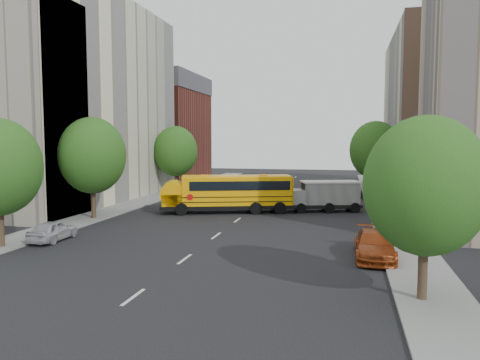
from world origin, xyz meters
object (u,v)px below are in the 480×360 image
(parked_car_0, at_px, (53,230))
(parked_car_3, at_px, (375,245))
(safari_truck, at_px, (325,195))
(street_tree_2, at_px, (176,151))
(street_tree_3, at_px, (426,186))
(street_tree_1, at_px, (92,156))
(street_tree_4, at_px, (375,150))
(school_bus, at_px, (227,191))
(parked_car_4, at_px, (352,190))
(street_tree_5, at_px, (370,151))
(parked_car_2, at_px, (205,181))
(parked_car_1, at_px, (182,190))

(parked_car_0, height_order, parked_car_3, parked_car_3)
(safari_truck, xyz_separation_m, parked_car_3, (3.24, -15.67, -0.67))
(street_tree_2, height_order, street_tree_3, street_tree_2)
(street_tree_1, relative_size, street_tree_4, 0.98)
(street_tree_4, xyz_separation_m, school_bus, (-12.71, -12.47, -3.28))
(street_tree_2, relative_size, street_tree_3, 1.08)
(parked_car_4, bearing_deg, street_tree_5, 72.62)
(street_tree_5, height_order, parked_car_2, street_tree_5)
(street_tree_2, bearing_deg, street_tree_1, -90.00)
(street_tree_4, height_order, safari_truck, street_tree_4)
(street_tree_2, bearing_deg, street_tree_4, 0.00)
(safari_truck, xyz_separation_m, parked_car_0, (-15.71, -15.62, -0.74))
(street_tree_1, distance_m, street_tree_5, 37.20)
(street_tree_3, height_order, parked_car_4, street_tree_3)
(street_tree_4, bearing_deg, parked_car_2, 161.61)
(street_tree_2, bearing_deg, parked_car_2, 78.44)
(street_tree_5, relative_size, parked_car_4, 1.81)
(parked_car_2, bearing_deg, parked_car_3, 115.71)
(street_tree_2, bearing_deg, parked_car_1, -60.90)
(street_tree_3, xyz_separation_m, street_tree_5, (-0.00, 44.00, 0.25))
(parked_car_3, bearing_deg, parked_car_1, 130.29)
(street_tree_1, bearing_deg, street_tree_2, 90.00)
(parked_car_0, distance_m, parked_car_4, 32.82)
(street_tree_3, height_order, parked_car_3, street_tree_3)
(school_bus, bearing_deg, parked_car_1, 111.93)
(street_tree_3, height_order, safari_truck, street_tree_3)
(street_tree_2, distance_m, parked_car_2, 8.07)
(street_tree_4, relative_size, parked_car_0, 2.15)
(street_tree_4, bearing_deg, parked_car_4, 141.58)
(street_tree_1, height_order, street_tree_2, street_tree_1)
(parked_car_2, bearing_deg, street_tree_5, -170.82)
(street_tree_5, xyz_separation_m, parked_car_2, (-20.60, -5.15, -3.92))
(street_tree_1, relative_size, street_tree_5, 1.05)
(street_tree_3, bearing_deg, street_tree_4, 90.00)
(street_tree_4, height_order, parked_car_1, street_tree_4)
(parked_car_0, bearing_deg, street_tree_1, -79.84)
(parked_car_1, bearing_deg, safari_truck, 155.23)
(school_bus, bearing_deg, parked_car_3, -67.20)
(safari_truck, bearing_deg, school_bus, -179.03)
(safari_truck, relative_size, parked_car_0, 1.72)
(street_tree_3, xyz_separation_m, street_tree_4, (0.00, 32.00, 0.62))
(parked_car_1, distance_m, parked_car_3, 28.46)
(street_tree_3, relative_size, school_bus, 0.61)
(street_tree_5, height_order, parked_car_1, street_tree_5)
(street_tree_2, distance_m, parked_car_4, 20.30)
(safari_truck, height_order, parked_car_4, safari_truck)
(safari_truck, xyz_separation_m, parked_car_1, (-15.16, 6.03, -0.59))
(parked_car_3, bearing_deg, safari_truck, 101.68)
(school_bus, relative_size, parked_car_4, 2.80)
(street_tree_4, xyz_separation_m, parked_car_2, (-20.60, 6.85, -4.29))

